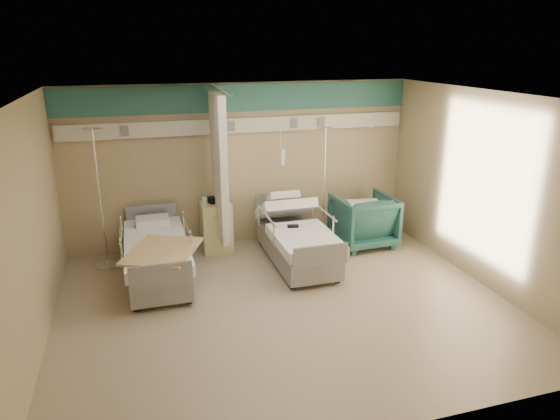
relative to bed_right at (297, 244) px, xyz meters
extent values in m
cube|color=gray|center=(-0.60, -1.30, -0.32)|extent=(6.00, 5.00, 0.00)
cube|color=tan|center=(-0.60, 1.20, 1.08)|extent=(6.00, 0.04, 2.80)
cube|color=tan|center=(-0.60, -3.80, 1.08)|extent=(6.00, 0.04, 2.80)
cube|color=tan|center=(-3.60, -1.30, 1.08)|extent=(0.04, 5.00, 2.80)
cube|color=tan|center=(2.40, -1.30, 1.08)|extent=(0.04, 5.00, 2.80)
cube|color=silver|center=(-0.60, -1.30, 2.48)|extent=(6.00, 5.00, 0.04)
cube|color=#2C6760|center=(-0.60, 1.18, 2.23)|extent=(6.00, 0.04, 0.45)
cube|color=beige|center=(-0.60, 1.15, 1.79)|extent=(5.88, 0.08, 0.25)
cylinder|color=silver|center=(-1.10, 0.30, 2.44)|extent=(0.03, 1.80, 0.03)
cube|color=silver|center=(-1.10, 0.65, 1.19)|extent=(0.12, 0.90, 2.35)
cube|color=#E1DC8C|center=(-1.15, 0.90, 0.11)|extent=(0.50, 0.48, 0.85)
imported|color=#1F4E4A|center=(1.37, 0.41, 0.14)|extent=(1.00, 1.03, 0.91)
cube|color=white|center=(1.37, 0.35, 0.62)|extent=(0.62, 0.56, 0.06)
cylinder|color=silver|center=(0.75, 0.77, -0.30)|extent=(0.37, 0.37, 0.03)
cylinder|color=silver|center=(0.75, 0.77, 0.71)|extent=(0.03, 0.03, 2.05)
cylinder|color=silver|center=(0.75, 0.77, 1.74)|extent=(0.25, 0.03, 0.03)
cylinder|color=silver|center=(-2.95, 0.73, -0.30)|extent=(0.40, 0.40, 0.03)
cylinder|color=silver|center=(-2.95, 0.73, 0.79)|extent=(0.04, 0.04, 2.22)
cylinder|color=silver|center=(-2.95, 0.73, 1.90)|extent=(0.27, 0.03, 0.03)
cube|color=black|center=(-0.07, -0.03, 0.33)|extent=(0.19, 0.10, 0.04)
cube|color=tan|center=(-2.13, -0.46, 0.33)|extent=(1.24, 1.35, 0.04)
cube|color=black|center=(-1.15, 0.92, 0.59)|extent=(0.24, 0.20, 0.11)
cylinder|color=white|center=(-1.33, 0.91, 0.59)|extent=(0.09, 0.09, 0.12)
camera|label=1|loc=(-2.39, -7.09, 3.08)|focal=32.00mm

